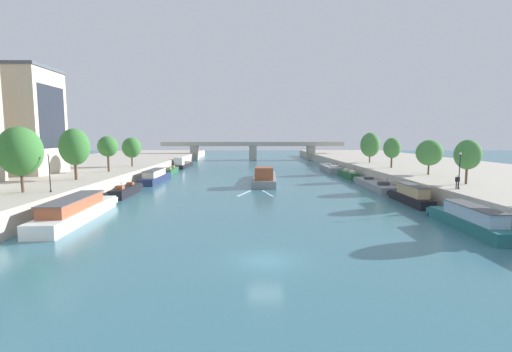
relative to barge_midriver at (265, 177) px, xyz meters
The scene contains 28 objects.
ground_plane 43.16m from the barge_midriver, 92.27° to the right, with size 400.00×400.00×0.00m, color #386B7A.
quay_left 43.16m from the barge_midriver, 164.02° to the left, with size 36.00×170.00×2.52m, color #B7AD9E.
quay_right 39.89m from the barge_midriver, 17.34° to the left, with size 36.00×170.00×2.52m, color #B7AD9E.
barge_midriver is the anchor object (origin of this frame).
wake_behind_barge 13.27m from the barge_midriver, 98.22° to the right, with size 5.59×6.06×0.03m.
moored_boat_left_gap_after 37.03m from the barge_midriver, 124.35° to the right, with size 3.58×16.54×2.54m.
moored_boat_left_end 25.65m from the barge_midriver, 145.80° to the right, with size 1.96×10.11×2.43m.
moored_boat_left_far 21.03m from the barge_midriver, behind, with size 2.71×14.65×2.47m.
moored_boat_left_midway 28.05m from the barge_midriver, 140.36° to the left, with size 2.15×11.34×2.29m.
moored_boat_left_downstream 39.95m from the barge_midriver, 123.09° to the left, with size 3.35×15.24×3.15m.
moored_boat_right_near 39.34m from the barge_midriver, 63.09° to the right, with size 2.61×12.53×2.40m.
moored_boat_right_upstream 28.44m from the barge_midriver, 50.31° to the right, with size 1.97×10.60×2.56m.
moored_boat_right_midway 19.86m from the barge_midriver, 21.99° to the right, with size 3.31×16.12×2.18m.
moored_boat_right_gap_after 19.78m from the barge_midriver, 23.16° to the left, with size 1.92×10.68×2.43m.
moored_boat_right_end 28.74m from the barge_midriver, 52.05° to the left, with size 3.73×15.86×2.45m.
tree_left_midway 39.92m from the barge_midriver, 135.49° to the right, with size 4.61×4.61×7.30m.
tree_left_third 32.67m from the barge_midriver, 150.32° to the right, with size 4.14×4.14×7.34m.
tree_left_nearest 28.70m from the barge_midriver, behind, with size 3.47×3.47×6.25m.
tree_left_second 28.78m from the barge_midriver, 165.23° to the left, with size 3.84×3.84×5.98m.
tree_right_by_lamp 33.82m from the barge_midriver, 40.17° to the right, with size 3.27×3.27×5.79m.
tree_right_second 28.61m from the barge_midriver, 20.71° to the right, with size 4.11×4.11×5.66m.
tree_right_distant 26.18m from the barge_midriver, ahead, with size 3.34×3.34×5.94m.
tree_right_third 31.49m from the barge_midriver, 33.70° to the left, with size 4.51×4.51×7.10m.
lamppost_left_bank 37.49m from the barge_midriver, 132.37° to the right, with size 0.28×0.28×4.31m.
lamppost_right_bank 34.27m from the barge_midriver, 50.02° to the right, with size 0.28×0.28×4.34m.
building_left_tall 44.58m from the barge_midriver, behind, with size 14.90×10.11×17.55m.
bridge_far 66.76m from the barge_midriver, 91.47° to the left, with size 67.57×4.40×6.70m.
person_on_quay 33.89m from the barge_midriver, 49.59° to the right, with size 0.42×0.39×1.63m.
Camera 1 is at (-1.08, -24.49, 8.73)m, focal length 25.15 mm.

